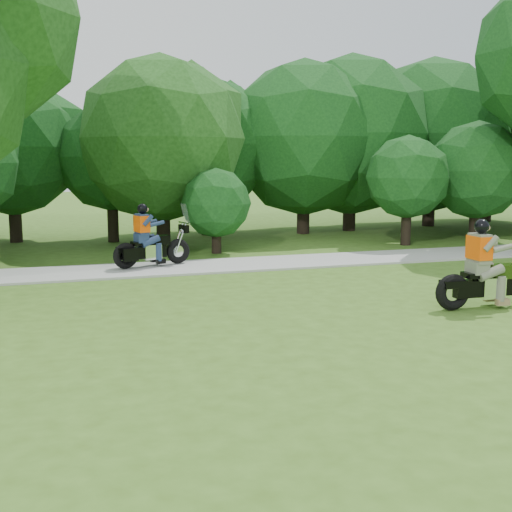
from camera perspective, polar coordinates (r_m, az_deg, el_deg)
ground at (r=12.06m, az=19.29°, el=-6.41°), size 100.00×100.00×0.00m
walkway at (r=18.92m, az=4.75°, el=-0.45°), size 60.00×2.20×0.06m
tree_line at (r=25.01m, az=-1.68°, el=10.09°), size 36.74×11.09×7.38m
chopper_motorcycle at (r=13.85m, az=19.84°, el=-1.63°), size 2.57×0.68×1.84m
touring_motorcycle at (r=17.87m, az=-9.63°, el=1.07°), size 2.26×1.13×1.75m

